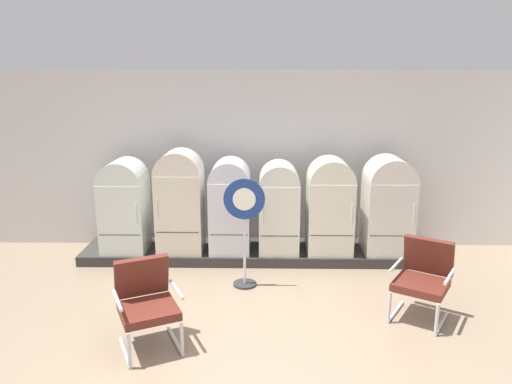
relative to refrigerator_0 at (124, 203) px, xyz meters
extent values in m
cube|color=#89755E|center=(2.02, -2.92, -0.92)|extent=(12.00, 10.00, 0.05)
cube|color=silver|center=(2.02, 0.74, 0.54)|extent=(11.76, 0.12, 2.89)
cube|color=#47443F|center=(2.02, 0.73, 1.64)|extent=(11.76, 0.07, 0.06)
cube|color=#322F2D|center=(2.02, 0.10, -0.82)|extent=(5.40, 0.95, 0.15)
cube|color=silver|center=(0.00, 0.00, -0.20)|extent=(0.66, 0.67, 1.08)
cylinder|color=silver|center=(0.00, 0.00, 0.34)|extent=(0.66, 0.66, 0.66)
cube|color=#383838|center=(0.00, -0.34, -0.40)|extent=(0.61, 0.01, 0.01)
cylinder|color=silver|center=(0.27, -0.35, -0.07)|extent=(0.02, 0.02, 0.28)
cube|color=silver|center=(0.86, -0.03, -0.13)|extent=(0.69, 0.60, 1.22)
cylinder|color=silver|center=(0.86, -0.03, 0.48)|extent=(0.69, 0.59, 0.69)
cube|color=#383838|center=(0.86, -0.34, -0.35)|extent=(0.63, 0.01, 0.01)
cylinder|color=silver|center=(0.58, -0.35, 0.01)|extent=(0.02, 0.02, 0.28)
cube|color=silver|center=(1.62, 0.01, -0.18)|extent=(0.61, 0.69, 1.12)
cylinder|color=silver|center=(1.62, 0.01, 0.37)|extent=(0.61, 0.68, 0.61)
cube|color=#383838|center=(1.62, -0.34, -0.39)|extent=(0.56, 0.01, 0.01)
cylinder|color=silver|center=(1.86, -0.35, -0.05)|extent=(0.02, 0.02, 0.28)
cube|color=silver|center=(2.37, 0.01, -0.21)|extent=(0.60, 0.69, 1.08)
cylinder|color=silver|center=(2.37, 0.01, 0.33)|extent=(0.60, 0.68, 0.60)
cube|color=#383838|center=(2.37, -0.34, -0.40)|extent=(0.55, 0.01, 0.01)
cylinder|color=silver|center=(2.13, -0.35, -0.08)|extent=(0.02, 0.02, 0.28)
cube|color=silver|center=(3.14, -0.01, -0.19)|extent=(0.68, 0.64, 1.11)
cylinder|color=silver|center=(3.14, -0.01, 0.37)|extent=(0.68, 0.63, 0.68)
cube|color=#383838|center=(3.14, -0.34, -0.39)|extent=(0.62, 0.01, 0.01)
cylinder|color=silver|center=(3.42, -0.35, -0.05)|extent=(0.02, 0.02, 0.28)
cube|color=silver|center=(4.02, 0.00, -0.19)|extent=(0.70, 0.68, 1.12)
cylinder|color=silver|center=(4.02, 0.00, 0.37)|extent=(0.70, 0.66, 0.70)
cube|color=#383838|center=(4.02, -0.34, -0.39)|extent=(0.65, 0.01, 0.01)
cylinder|color=silver|center=(4.31, -0.35, -0.05)|extent=(0.02, 0.02, 0.28)
cylinder|color=silver|center=(0.71, -2.65, -0.88)|extent=(0.29, 0.55, 0.04)
cylinder|color=silver|center=(0.82, -2.89, -0.69)|extent=(0.05, 0.05, 0.37)
cylinder|color=silver|center=(1.19, -2.42, -0.88)|extent=(0.29, 0.55, 0.04)
cylinder|color=silver|center=(1.30, -2.66, -0.69)|extent=(0.05, 0.05, 0.37)
cube|color=#5A241B|center=(0.95, -2.53, -0.46)|extent=(0.75, 0.73, 0.09)
cube|color=#5A241B|center=(0.83, -2.28, -0.19)|extent=(0.59, 0.39, 0.46)
cylinder|color=silver|center=(0.67, -2.66, -0.28)|extent=(0.24, 0.45, 0.04)
cylinder|color=silver|center=(1.22, -2.40, -0.28)|extent=(0.24, 0.45, 0.04)
cylinder|color=silver|center=(3.74, -1.71, -0.88)|extent=(0.34, 0.52, 0.04)
cylinder|color=silver|center=(3.60, -1.95, -0.69)|extent=(0.06, 0.06, 0.37)
cylinder|color=silver|center=(4.20, -1.99, -0.88)|extent=(0.34, 0.52, 0.04)
cylinder|color=silver|center=(4.05, -2.23, -0.69)|extent=(0.06, 0.06, 0.37)
cube|color=#5A241B|center=(3.97, -1.85, -0.46)|extent=(0.77, 0.76, 0.09)
cube|color=#5A241B|center=(4.12, -1.62, -0.19)|extent=(0.57, 0.44, 0.46)
cylinder|color=silver|center=(3.71, -1.69, -0.28)|extent=(0.28, 0.43, 0.04)
cylinder|color=silver|center=(4.23, -2.01, -0.28)|extent=(0.28, 0.43, 0.04)
cylinder|color=#2D2D30|center=(1.88, -0.95, -0.88)|extent=(0.32, 0.32, 0.03)
cylinder|color=silver|center=(1.88, -0.95, -0.27)|extent=(0.04, 0.04, 1.20)
cylinder|color=navy|center=(1.88, -0.98, 0.33)|extent=(0.55, 0.02, 0.55)
cylinder|color=white|center=(1.88, -0.99, 0.33)|extent=(0.30, 0.00, 0.30)
camera|label=1|loc=(2.14, -7.06, 1.95)|focal=33.79mm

